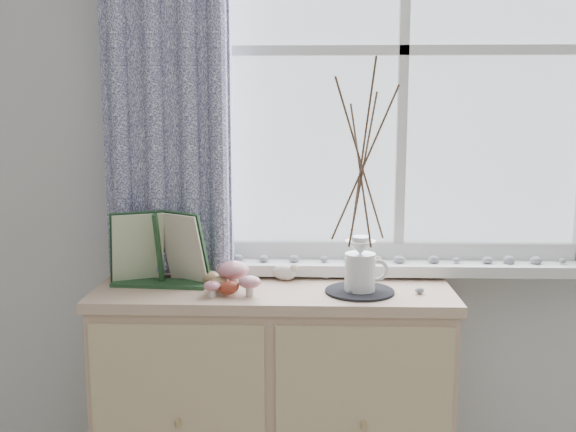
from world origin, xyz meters
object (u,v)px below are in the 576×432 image
object	(u,v)px
toadstool_cluster	(235,275)
twig_pitcher	(362,160)
sideboard	(274,404)
botanical_book	(158,249)

from	to	relation	value
toadstool_cluster	twig_pitcher	bearing A→B (deg)	1.38
sideboard	twig_pitcher	size ratio (longest dim) A/B	1.58
botanical_book	sideboard	bearing A→B (deg)	8.57
toadstool_cluster	twig_pitcher	distance (m)	0.56
botanical_book	twig_pitcher	bearing A→B (deg)	1.38
sideboard	botanical_book	world-z (taller)	botanical_book
botanical_book	toadstool_cluster	world-z (taller)	botanical_book
sideboard	toadstool_cluster	world-z (taller)	toadstool_cluster
toadstool_cluster	twig_pitcher	size ratio (longest dim) A/B	0.24
sideboard	twig_pitcher	distance (m)	0.91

